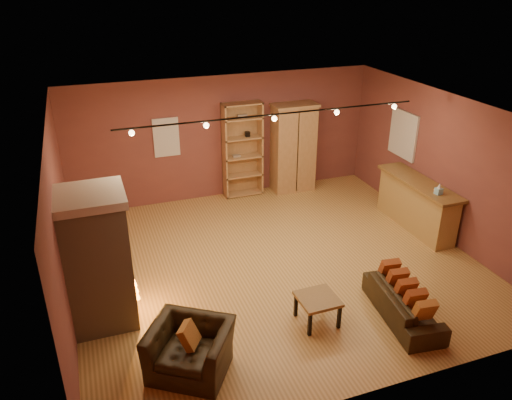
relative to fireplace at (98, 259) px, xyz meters
name	(u,v)px	position (x,y,z in m)	size (l,w,h in m)	color
floor	(276,262)	(3.04, 0.60, -1.06)	(7.00, 7.00, 0.00)	#A27439
ceiling	(279,113)	(3.04, 0.60, 1.74)	(7.00, 7.00, 0.00)	brown
back_wall	(224,137)	(3.04, 3.85, 0.34)	(7.00, 0.02, 2.80)	brown
left_wall	(61,225)	(-0.46, 0.60, 0.34)	(0.02, 6.50, 2.80)	brown
right_wall	(446,167)	(6.54, 0.60, 0.34)	(0.02, 6.50, 2.80)	brown
fireplace	(98,259)	(0.00, 0.00, 0.00)	(1.01, 0.98, 2.12)	tan
back_window	(166,137)	(1.74, 3.83, 0.49)	(0.56, 0.04, 0.86)	silver
bookcase	(242,149)	(3.43, 3.73, 0.06)	(0.90, 0.35, 2.20)	tan
armoire	(293,148)	(4.65, 3.58, 0.00)	(1.04, 0.59, 2.10)	tan
bar_counter	(416,204)	(6.24, 0.92, -0.54)	(0.58, 2.14, 1.02)	tan
tissue_box	(439,190)	(6.19, 0.29, 0.05)	(0.13, 0.13, 0.22)	#86C0D7
right_window	(403,134)	(6.51, 2.00, 0.59)	(0.05, 0.90, 1.00)	silver
loveseat	(404,298)	(4.29, -1.50, -0.72)	(0.68, 1.67, 0.71)	black
armchair	(190,342)	(0.97, -1.49, -0.61)	(1.24, 1.14, 0.91)	black
coffee_table	(318,301)	(3.00, -1.16, -0.68)	(0.59, 0.59, 0.44)	olive
track_rail	(274,116)	(3.04, 0.80, 1.63)	(5.20, 0.09, 0.13)	black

